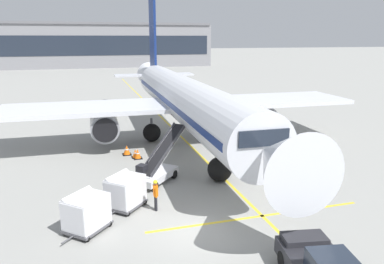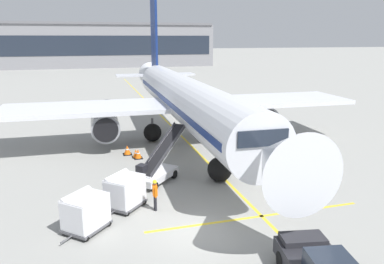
# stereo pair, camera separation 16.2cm
# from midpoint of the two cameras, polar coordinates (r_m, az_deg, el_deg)

# --- Properties ---
(ground_plane) EXTENTS (600.00, 600.00, 0.00)m
(ground_plane) POSITION_cam_midpoint_polar(r_m,az_deg,el_deg) (18.65, 0.06, -15.02)
(ground_plane) COLOR gray
(parked_airplane) EXTENTS (30.66, 40.22, 13.89)m
(parked_airplane) POSITION_cam_midpoint_polar(r_m,az_deg,el_deg) (32.84, -1.46, 5.03)
(parked_airplane) COLOR silver
(parked_airplane) RESTS_ON ground
(belt_loader) EXTENTS (4.46, 4.62, 3.30)m
(belt_loader) POSITION_cam_midpoint_polar(r_m,az_deg,el_deg) (24.39, -5.62, -5.49)
(belt_loader) COLOR silver
(belt_loader) RESTS_ON ground
(baggage_cart_lead) EXTENTS (2.53, 2.56, 1.91)m
(baggage_cart_lead) POSITION_cam_midpoint_polar(r_m,az_deg,el_deg) (20.94, -10.49, -8.81)
(baggage_cart_lead) COLOR #515156
(baggage_cart_lead) RESTS_ON ground
(baggage_cart_second) EXTENTS (2.53, 2.56, 1.91)m
(baggage_cart_second) POSITION_cam_midpoint_polar(r_m,az_deg,el_deg) (19.02, -16.22, -11.63)
(baggage_cart_second) COLOR #515156
(baggage_cart_second) RESTS_ON ground
(ground_crew_by_loader) EXTENTS (0.40, 0.50, 1.74)m
(ground_crew_by_loader) POSITION_cam_midpoint_polar(r_m,az_deg,el_deg) (22.00, -9.97, -7.63)
(ground_crew_by_loader) COLOR black
(ground_crew_by_loader) RESTS_ON ground
(ground_crew_by_carts) EXTENTS (0.27, 0.57, 1.74)m
(ground_crew_by_carts) POSITION_cam_midpoint_polar(r_m,az_deg,el_deg) (20.41, -5.83, -9.27)
(ground_crew_by_carts) COLOR black
(ground_crew_by_carts) RESTS_ON ground
(ground_crew_marshaller) EXTENTS (0.47, 0.42, 1.74)m
(ground_crew_marshaller) POSITION_cam_midpoint_polar(r_m,az_deg,el_deg) (21.42, -10.88, -8.29)
(ground_crew_marshaller) COLOR black
(ground_crew_marshaller) RESTS_ON ground
(safety_cone_engine_keepout) EXTENTS (0.69, 0.69, 0.77)m
(safety_cone_engine_keepout) POSITION_cam_midpoint_polar(r_m,az_deg,el_deg) (30.27, -10.11, -2.75)
(safety_cone_engine_keepout) COLOR black
(safety_cone_engine_keepout) RESTS_ON ground
(safety_cone_wingtip) EXTENTS (0.67, 0.67, 0.75)m
(safety_cone_wingtip) POSITION_cam_midpoint_polar(r_m,az_deg,el_deg) (29.19, -8.49, -3.35)
(safety_cone_wingtip) COLOR black
(safety_cone_wingtip) RESTS_ON ground
(safety_cone_nose_mark) EXTENTS (0.58, 0.58, 0.66)m
(safety_cone_nose_mark) POSITION_cam_midpoint_polar(r_m,az_deg,el_deg) (29.47, -8.83, -3.28)
(safety_cone_nose_mark) COLOR black
(safety_cone_nose_mark) RESTS_ON ground
(apron_guidance_line_lead_in) EXTENTS (0.20, 110.00, 0.01)m
(apron_guidance_line_lead_in) POSITION_cam_midpoint_polar(r_m,az_deg,el_deg) (33.07, -0.76, -1.74)
(apron_guidance_line_lead_in) COLOR yellow
(apron_guidance_line_lead_in) RESTS_ON ground
(apron_guidance_line_stop_bar) EXTENTS (12.00, 0.20, 0.01)m
(apron_guidance_line_stop_bar) POSITION_cam_midpoint_polar(r_m,az_deg,el_deg) (20.33, 9.90, -12.61)
(apron_guidance_line_stop_bar) COLOR yellow
(apron_guidance_line_stop_bar) RESTS_ON ground
(terminal_building) EXTENTS (91.13, 15.65, 13.62)m
(terminal_building) POSITION_cam_midpoint_polar(r_m,az_deg,el_deg) (125.61, -18.91, 12.44)
(terminal_building) COLOR gray
(terminal_building) RESTS_ON ground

